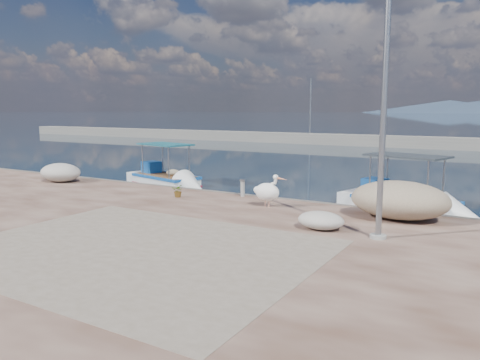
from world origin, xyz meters
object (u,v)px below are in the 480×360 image
at_px(boat_left, 165,181).
at_px(pelican, 268,191).
at_px(bollard_near, 243,187).
at_px(boat_right, 403,206).
at_px(lamp_post, 384,116).

height_order(boat_left, pelican, boat_left).
bearing_deg(bollard_near, boat_right, 27.15).
bearing_deg(lamp_post, boat_left, 152.97).
bearing_deg(boat_left, boat_right, 12.90).
xyz_separation_m(lamp_post, bollard_near, (-6.32, 3.44, -2.92)).
height_order(boat_left, boat_right, boat_right).
height_order(boat_right, lamp_post, lamp_post).
distance_m(boat_left, pelican, 9.65).
distance_m(boat_right, lamp_post, 7.33).
bearing_deg(lamp_post, boat_right, 95.74).
bearing_deg(boat_right, lamp_post, -68.29).
relative_size(boat_right, bollard_near, 8.16).
xyz_separation_m(boat_right, pelican, (-3.86, -4.24, 0.86)).
height_order(boat_right, bollard_near, boat_right).
bearing_deg(boat_right, boat_left, -165.26).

